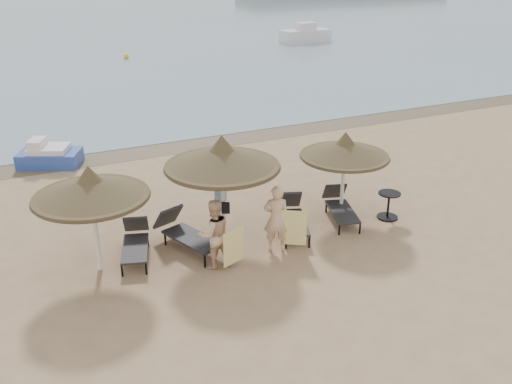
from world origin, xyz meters
The scene contains 19 objects.
ground centered at (0.00, 0.00, 0.00)m, with size 160.00×160.00×0.00m, color tan.
sea centered at (0.00, 80.00, 0.01)m, with size 200.00×140.00×0.03m, color #6B8A9B.
wet_sand_strip centered at (0.00, 9.40, 0.00)m, with size 200.00×1.60×0.01m, color brown.
palapa_left centered at (-3.95, 1.45, 2.12)m, with size 2.69×2.69×2.66m.
palapa_center centered at (-0.71, 1.53, 2.32)m, with size 2.94×2.94×2.92m.
palapa_right centered at (2.97, 1.58, 1.99)m, with size 2.52×2.52×2.50m.
lounger_far_left centered at (-2.98, 1.79, 0.37)m, with size 1.13×1.96×0.83m.
lounger_near_left centered at (-1.73, 1.64, 0.42)m, with size 1.36×2.22×0.94m.
lounger_near_right centered at (1.23, 1.36, 0.40)m, with size 1.32×2.11×0.90m.
lounger_far_right centered at (2.80, 1.40, 0.38)m, with size 1.17×2.00×0.85m.
side_table centered at (4.05, 0.82, 0.36)m, with size 0.64×0.64×0.77m.
person_left centered at (-1.40, 0.42, 1.02)m, with size 0.94×0.61×2.03m, color #E1B58D.
person_right centered at (0.31, 0.52, 1.03)m, with size 0.95×0.61×2.06m, color #E1B58D.
towel_left centered at (-1.05, 0.07, 0.62)m, with size 0.61×0.24×0.90m.
towel_right centered at (0.66, 0.27, 0.66)m, with size 0.59×0.38×0.96m.
bag_patterned centered at (-0.71, 1.71, 1.28)m, with size 0.32×0.16×0.39m.
bag_dark centered at (-0.71, 1.37, 1.02)m, with size 0.22×0.14×0.30m.
pedal_boat centered at (-4.16, 9.40, 0.36)m, with size 2.39×1.98×0.96m.
buoy_mid centered at (3.21, 28.90, 0.19)m, with size 0.37×0.37×0.37m, color yellow.
Camera 1 is at (-5.61, -10.87, 7.15)m, focal length 40.00 mm.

